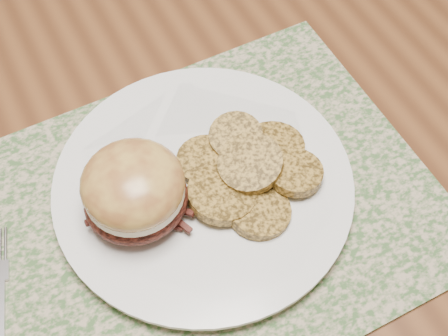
{
  "coord_description": "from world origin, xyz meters",
  "views": [
    {
      "loc": [
        -0.13,
        -0.26,
        1.26
      ],
      "look_at": [
        0.0,
        0.01,
        0.79
      ],
      "focal_mm": 50.0,
      "sensor_mm": 36.0,
      "label": 1
    }
  ],
  "objects": [
    {
      "name": "dining_table",
      "position": [
        0.0,
        0.0,
        0.67
      ],
      "size": [
        1.5,
        0.9,
        0.75
      ],
      "color": "brown",
      "rests_on": "ground"
    },
    {
      "name": "dinner_plate",
      "position": [
        -0.01,
        0.02,
        0.76
      ],
      "size": [
        0.26,
        0.26,
        0.02
      ],
      "primitive_type": "cylinder",
      "color": "white",
      "rests_on": "placemat"
    },
    {
      "name": "roasted_potatoes",
      "position": [
        0.02,
        0.0,
        0.78
      ],
      "size": [
        0.14,
        0.14,
        0.04
      ],
      "color": "olive",
      "rests_on": "dinner_plate"
    },
    {
      "name": "pork_sandwich",
      "position": [
        -0.08,
        0.02,
        0.8
      ],
      "size": [
        0.09,
        0.09,
        0.07
      ],
      "rotation": [
        0.0,
        0.0,
        0.0
      ],
      "color": "black",
      "rests_on": "dinner_plate"
    },
    {
      "name": "placemat",
      "position": [
        -0.04,
        -0.0,
        0.75
      ],
      "size": [
        0.45,
        0.33,
        0.0
      ],
      "primitive_type": "cube",
      "color": "#3C5E30",
      "rests_on": "dining_table"
    }
  ]
}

